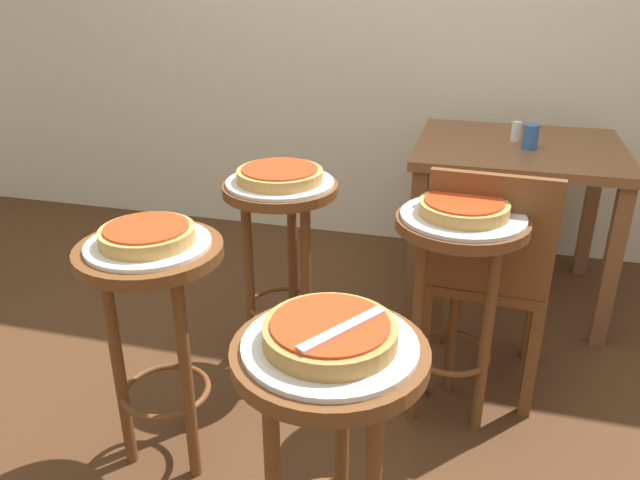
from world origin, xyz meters
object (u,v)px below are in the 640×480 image
(stool_middle, at_px, (156,305))
(cup_near_edge, at_px, (530,137))
(stool_leftside, at_px, (457,272))
(condiment_shaker, at_px, (516,132))
(pizza_server_knife, at_px, (343,329))
(pizza_foreground, at_px, (330,333))
(stool_rear, at_px, (281,232))
(serving_plate_middle, at_px, (148,244))
(serving_plate_leftside, at_px, (463,216))
(serving_plate_foreground, at_px, (330,345))
(pizza_rear, at_px, (280,175))
(wooden_chair, at_px, (487,272))
(stool_foreground, at_px, (329,420))
(pizza_leftside, at_px, (464,207))
(dining_table, at_px, (517,171))
(serving_plate_rear, at_px, (280,182))
(pizza_middle, at_px, (147,234))

(stool_middle, bearing_deg, cup_near_edge, 51.37)
(stool_leftside, xyz_separation_m, condiment_shaker, (0.17, 0.98, 0.23))
(stool_leftside, relative_size, cup_near_edge, 7.09)
(condiment_shaker, relative_size, pizza_server_knife, 0.39)
(pizza_foreground, xyz_separation_m, stool_rear, (-0.42, 0.94, -0.22))
(pizza_foreground, height_order, serving_plate_middle, pizza_foreground)
(serving_plate_leftside, bearing_deg, serving_plate_middle, -152.13)
(serving_plate_foreground, height_order, serving_plate_leftside, same)
(pizza_rear, distance_m, wooden_chair, 0.79)
(stool_foreground, distance_m, pizza_leftside, 0.84)
(pizza_rear, distance_m, dining_table, 1.14)
(serving_plate_foreground, distance_m, condiment_shaker, 1.80)
(serving_plate_foreground, xyz_separation_m, pizza_server_knife, (0.03, -0.02, 0.06))
(condiment_shaker, bearing_deg, serving_plate_rear, -134.50)
(serving_plate_leftside, relative_size, pizza_rear, 1.26)
(stool_leftside, xyz_separation_m, serving_plate_rear, (-0.64, 0.16, 0.19))
(condiment_shaker, bearing_deg, serving_plate_foreground, -102.31)
(serving_plate_rear, bearing_deg, dining_table, 43.03)
(stool_foreground, distance_m, stool_middle, 0.69)
(stool_rear, distance_m, dining_table, 1.13)
(serving_plate_rear, distance_m, pizza_rear, 0.03)
(pizza_foreground, distance_m, pizza_server_knife, 0.04)
(serving_plate_middle, bearing_deg, stool_middle, 180.00)
(pizza_leftside, relative_size, wooden_chair, 0.32)
(serving_plate_rear, bearing_deg, stool_leftside, -14.19)
(dining_table, distance_m, condiment_shaker, 0.17)
(serving_plate_middle, relative_size, stool_rear, 0.47)
(stool_foreground, distance_m, pizza_server_knife, 0.25)
(serving_plate_foreground, height_order, wooden_chair, wooden_chair)
(stool_middle, xyz_separation_m, pizza_middle, (0.00, -0.00, 0.22))
(stool_middle, distance_m, condiment_shaker, 1.74)
(stool_middle, xyz_separation_m, pizza_rear, (0.18, 0.59, 0.22))
(serving_plate_middle, relative_size, pizza_leftside, 1.26)
(stool_foreground, height_order, wooden_chair, wooden_chair)
(stool_leftside, xyz_separation_m, pizza_leftside, (0.00, 0.00, 0.22))
(pizza_foreground, xyz_separation_m, pizza_middle, (-0.60, 0.35, 0.00))
(serving_plate_middle, bearing_deg, serving_plate_foreground, -30.24)
(stool_leftside, bearing_deg, serving_plate_middle, -152.13)
(serving_plate_rear, height_order, wooden_chair, wooden_chair)
(stool_middle, bearing_deg, serving_plate_leftside, 27.87)
(pizza_leftside, relative_size, serving_plate_rear, 0.71)
(stool_leftside, distance_m, wooden_chair, 0.22)
(pizza_foreground, bearing_deg, dining_table, 76.65)
(condiment_shaker, bearing_deg, dining_table, -64.52)
(pizza_foreground, distance_m, stool_middle, 0.73)
(pizza_middle, relative_size, dining_table, 0.30)
(pizza_rear, height_order, condiment_shaker, condiment_shaker)
(serving_plate_middle, height_order, condiment_shaker, condiment_shaker)
(cup_near_edge, bearing_deg, pizza_middle, -128.63)
(serving_plate_foreground, xyz_separation_m, stool_middle, (-0.60, 0.35, -0.19))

